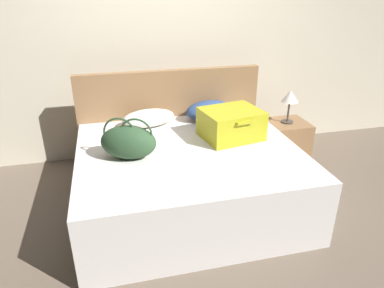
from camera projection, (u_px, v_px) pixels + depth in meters
ground_plane at (200, 233)px, 2.84m from camera, size 12.00×12.00×0.00m
back_wall at (162, 37)px, 3.74m from camera, size 8.00×0.10×2.60m
bed at (189, 178)px, 3.07m from camera, size 1.84×1.59×0.57m
headboard at (171, 119)px, 3.70m from camera, size 1.87×0.08×1.04m
hard_case_large at (231, 123)px, 3.12m from camera, size 0.56×0.49×0.26m
duffel_bag at (128, 142)px, 2.75m from camera, size 0.50×0.39×0.34m
pillow_near_headboard at (149, 118)px, 3.39m from camera, size 0.55×0.35×0.16m
pillow_center_head at (209, 110)px, 3.54m from camera, size 0.52×0.36×0.19m
nightstand at (285, 143)px, 3.82m from camera, size 0.44×0.40×0.49m
table_lamp at (290, 98)px, 3.61m from camera, size 0.17×0.17×0.35m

